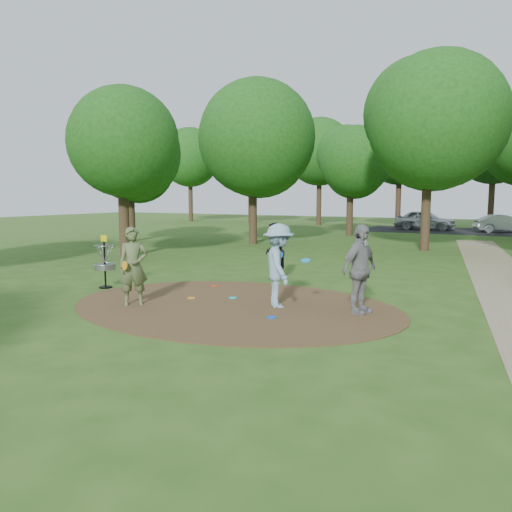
% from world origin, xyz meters
% --- Properties ---
extents(ground, '(100.00, 100.00, 0.00)m').
position_xyz_m(ground, '(0.00, 0.00, 0.00)').
color(ground, '#2D5119').
rests_on(ground, ground).
extents(dirt_clearing, '(8.40, 8.40, 0.02)m').
position_xyz_m(dirt_clearing, '(0.00, 0.00, 0.01)').
color(dirt_clearing, '#47301C').
rests_on(dirt_clearing, ground).
extents(parking_lot, '(14.00, 8.00, 0.01)m').
position_xyz_m(parking_lot, '(2.00, 30.00, 0.00)').
color(parking_lot, black).
rests_on(parking_lot, ground).
extents(player_observer_with_disc, '(0.83, 0.82, 1.93)m').
position_xyz_m(player_observer_with_disc, '(-2.18, -1.08, 0.97)').
color(player_observer_with_disc, '#536239').
rests_on(player_observer_with_disc, ground).
extents(player_throwing_with_disc, '(1.51, 1.50, 2.03)m').
position_xyz_m(player_throwing_with_disc, '(1.04, 0.41, 1.01)').
color(player_throwing_with_disc, '#7EA5BD').
rests_on(player_throwing_with_disc, ground).
extents(player_walking_with_disc, '(0.74, 0.92, 1.82)m').
position_xyz_m(player_walking_with_disc, '(-0.84, 3.99, 0.91)').
color(player_walking_with_disc, black).
rests_on(player_walking_with_disc, ground).
extents(player_waiting_with_disc, '(0.84, 1.29, 2.04)m').
position_xyz_m(player_waiting_with_disc, '(2.95, 0.66, 1.02)').
color(player_waiting_with_disc, gray).
rests_on(player_waiting_with_disc, ground).
extents(disc_ground_cyan, '(0.22, 0.22, 0.02)m').
position_xyz_m(disc_ground_cyan, '(-0.43, 0.71, 0.03)').
color(disc_ground_cyan, '#1ABFD5').
rests_on(disc_ground_cyan, dirt_clearing).
extents(disc_ground_blue, '(0.22, 0.22, 0.02)m').
position_xyz_m(disc_ground_blue, '(1.39, -0.70, 0.03)').
color(disc_ground_blue, blue).
rests_on(disc_ground_blue, dirt_clearing).
extents(disc_ground_red, '(0.22, 0.22, 0.02)m').
position_xyz_m(disc_ground_red, '(-1.76, 1.91, 0.03)').
color(disc_ground_red, '#B93E12').
rests_on(disc_ground_red, dirt_clearing).
extents(car_left, '(4.49, 1.82, 1.53)m').
position_xyz_m(car_left, '(-0.49, 30.07, 0.76)').
color(car_left, '#B2B5BA').
rests_on(car_left, ground).
extents(car_right, '(4.14, 2.57, 1.29)m').
position_xyz_m(car_right, '(5.03, 29.73, 0.64)').
color(car_right, '#A7AAAF').
rests_on(car_right, ground).
extents(disc_ground_orange, '(0.22, 0.22, 0.02)m').
position_xyz_m(disc_ground_orange, '(-1.36, 0.18, 0.03)').
color(disc_ground_orange, orange).
rests_on(disc_ground_orange, dirt_clearing).
extents(disc_golf_basket, '(0.63, 0.63, 1.54)m').
position_xyz_m(disc_golf_basket, '(-4.50, 0.30, 0.87)').
color(disc_golf_basket, black).
rests_on(disc_golf_basket, ground).
extents(tree_ring, '(36.88, 45.40, 9.16)m').
position_xyz_m(tree_ring, '(1.60, 8.60, 5.21)').
color(tree_ring, '#332316').
rests_on(tree_ring, ground).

